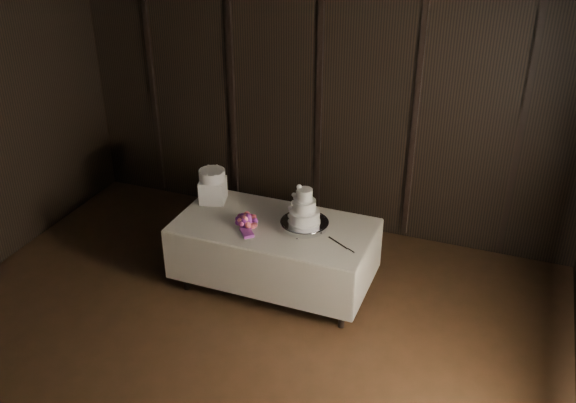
{
  "coord_description": "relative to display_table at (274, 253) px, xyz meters",
  "views": [
    {
      "loc": [
        2.16,
        -3.16,
        4.0
      ],
      "look_at": [
        0.19,
        1.98,
        1.05
      ],
      "focal_mm": 40.0,
      "sensor_mm": 36.0,
      "label": 1
    }
  ],
  "objects": [
    {
      "name": "wedding_cake",
      "position": [
        0.29,
        -0.0,
        0.57
      ],
      "size": [
        0.34,
        0.3,
        0.36
      ],
      "rotation": [
        0.0,
        0.0,
        -0.31
      ],
      "color": "white",
      "rests_on": "cake_stand"
    },
    {
      "name": "small_cake",
      "position": [
        -0.8,
        0.24,
        0.65
      ],
      "size": [
        0.36,
        0.36,
        0.11
      ],
      "primitive_type": "cylinder",
      "rotation": [
        0.0,
        0.0,
        0.37
      ],
      "color": "white",
      "rests_on": "box_pedestal"
    },
    {
      "name": "room",
      "position": [
        -0.04,
        -1.98,
        1.08
      ],
      "size": [
        6.08,
        7.08,
        3.08
      ],
      "color": "black",
      "rests_on": "ground"
    },
    {
      "name": "box_pedestal",
      "position": [
        -0.8,
        0.24,
        0.47
      ],
      "size": [
        0.32,
        0.32,
        0.25
      ],
      "primitive_type": "cube",
      "rotation": [
        0.0,
        0.0,
        0.25
      ],
      "color": "white",
      "rests_on": "display_table"
    },
    {
      "name": "cake_knife",
      "position": [
        0.71,
        -0.12,
        0.35
      ],
      "size": [
        0.33,
        0.22,
        0.01
      ],
      "primitive_type": "cube",
      "rotation": [
        0.0,
        0.0,
        -0.56
      ],
      "color": "silver",
      "rests_on": "display_table"
    },
    {
      "name": "cake_stand",
      "position": [
        0.32,
        0.01,
        0.39
      ],
      "size": [
        0.57,
        0.57,
        0.09
      ],
      "primitive_type": "cylinder",
      "rotation": [
        0.0,
        0.0,
        0.21
      ],
      "color": "silver",
      "rests_on": "display_table"
    },
    {
      "name": "bouquet",
      "position": [
        -0.23,
        -0.14,
        0.41
      ],
      "size": [
        0.49,
        0.48,
        0.19
      ],
      "primitive_type": null,
      "rotation": [
        0.0,
        0.0,
        -0.86
      ],
      "color": "#BA4548",
      "rests_on": "display_table"
    },
    {
      "name": "display_table",
      "position": [
        0.0,
        0.0,
        0.0
      ],
      "size": [
        2.0,
        1.06,
        0.76
      ],
      "rotation": [
        0.0,
        0.0,
        -0.01
      ],
      "color": "beige",
      "rests_on": "ground"
    }
  ]
}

